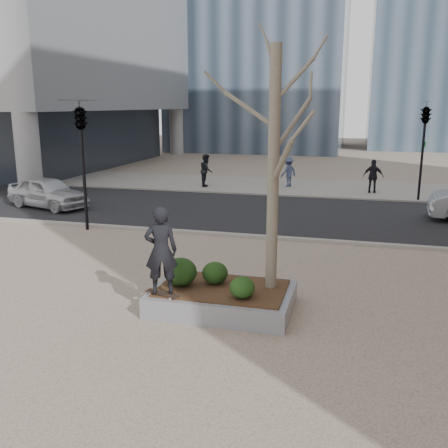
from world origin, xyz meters
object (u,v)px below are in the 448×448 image
(skateboarder, at_px, (161,250))
(police_car, at_px, (48,192))
(planter, at_px, (223,299))
(skateboard, at_px, (162,294))

(skateboarder, xyz_separation_m, police_car, (-8.99, 9.34, -0.76))
(planter, xyz_separation_m, police_car, (-10.09, 8.62, 0.46))
(planter, bearing_deg, skateboarder, -146.65)
(skateboard, height_order, police_car, police_car)
(skateboard, distance_m, skateboarder, 0.95)
(planter, bearing_deg, police_car, 139.49)
(skateboard, bearing_deg, skateboarder, 0.00)
(planter, height_order, skateboarder, skateboarder)
(skateboard, relative_size, police_car, 0.20)
(skateboard, bearing_deg, planter, 49.52)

